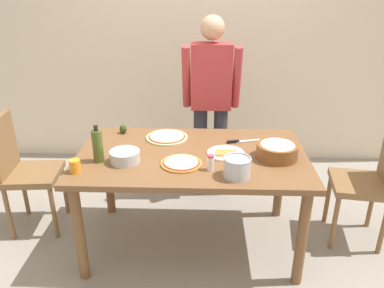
{
  "coord_description": "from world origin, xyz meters",
  "views": [
    {
      "loc": [
        0.09,
        -2.41,
        1.89
      ],
      "look_at": [
        0.0,
        0.05,
        0.81
      ],
      "focal_mm": 35.67,
      "sensor_mm": 36.0,
      "label": 1
    }
  ],
  "objects_px": {
    "chair_wooden_right": "(371,177)",
    "salt_shaker": "(210,162)",
    "mixing_bowl_steel": "(125,156)",
    "steel_pot": "(237,167)",
    "olive_oil_bottle": "(98,146)",
    "avocado": "(123,129)",
    "person_cook": "(211,98)",
    "plate_with_slice": "(226,153)",
    "popcorn_bowl": "(277,150)",
    "dining_table": "(192,165)",
    "cup_orange": "(75,166)",
    "chair_wooden_left": "(22,167)",
    "chef_knife": "(241,141)",
    "pizza_cooked_on_tray": "(181,163)",
    "pizza_raw_on_board": "(167,137)"
  },
  "relations": [
    {
      "from": "chair_wooden_left",
      "to": "pizza_cooked_on_tray",
      "type": "height_order",
      "value": "chair_wooden_left"
    },
    {
      "from": "plate_with_slice",
      "to": "chef_knife",
      "type": "xyz_separation_m",
      "value": [
        0.12,
        0.22,
        -0.0
      ]
    },
    {
      "from": "mixing_bowl_steel",
      "to": "steel_pot",
      "type": "bearing_deg",
      "value": -13.63
    },
    {
      "from": "chair_wooden_right",
      "to": "popcorn_bowl",
      "type": "distance_m",
      "value": 0.81
    },
    {
      "from": "chair_wooden_right",
      "to": "avocado",
      "type": "relative_size",
      "value": 13.57
    },
    {
      "from": "plate_with_slice",
      "to": "avocado",
      "type": "distance_m",
      "value": 0.87
    },
    {
      "from": "olive_oil_bottle",
      "to": "avocado",
      "type": "height_order",
      "value": "olive_oil_bottle"
    },
    {
      "from": "chair_wooden_right",
      "to": "cup_orange",
      "type": "distance_m",
      "value": 2.1
    },
    {
      "from": "plate_with_slice",
      "to": "steel_pot",
      "type": "relative_size",
      "value": 1.5
    },
    {
      "from": "plate_with_slice",
      "to": "cup_orange",
      "type": "distance_m",
      "value": 1.01
    },
    {
      "from": "cup_orange",
      "to": "chef_knife",
      "type": "height_order",
      "value": "cup_orange"
    },
    {
      "from": "cup_orange",
      "to": "avocado",
      "type": "distance_m",
      "value": 0.68
    },
    {
      "from": "person_cook",
      "to": "plate_with_slice",
      "type": "relative_size",
      "value": 6.23
    },
    {
      "from": "dining_table",
      "to": "steel_pot",
      "type": "height_order",
      "value": "steel_pot"
    },
    {
      "from": "chair_wooden_left",
      "to": "dining_table",
      "type": "bearing_deg",
      "value": -7.34
    },
    {
      "from": "plate_with_slice",
      "to": "popcorn_bowl",
      "type": "distance_m",
      "value": 0.35
    },
    {
      "from": "dining_table",
      "to": "pizza_cooked_on_tray",
      "type": "relative_size",
      "value": 5.82
    },
    {
      "from": "pizza_cooked_on_tray",
      "to": "mixing_bowl_steel",
      "type": "xyz_separation_m",
      "value": [
        -0.38,
        0.02,
        0.03
      ]
    },
    {
      "from": "dining_table",
      "to": "pizza_cooked_on_tray",
      "type": "distance_m",
      "value": 0.21
    },
    {
      "from": "chair_wooden_right",
      "to": "salt_shaker",
      "type": "xyz_separation_m",
      "value": [
        -1.19,
        -0.35,
        0.27
      ]
    },
    {
      "from": "chef_knife",
      "to": "pizza_raw_on_board",
      "type": "bearing_deg",
      "value": 174.49
    },
    {
      "from": "chair_wooden_left",
      "to": "olive_oil_bottle",
      "type": "distance_m",
      "value": 0.84
    },
    {
      "from": "person_cook",
      "to": "plate_with_slice",
      "type": "xyz_separation_m",
      "value": [
        0.1,
        -0.76,
        -0.17
      ]
    },
    {
      "from": "popcorn_bowl",
      "to": "mixing_bowl_steel",
      "type": "relative_size",
      "value": 1.4
    },
    {
      "from": "chair_wooden_right",
      "to": "salt_shaker",
      "type": "distance_m",
      "value": 1.27
    },
    {
      "from": "chair_wooden_left",
      "to": "chef_knife",
      "type": "bearing_deg",
      "value": 1.5
    },
    {
      "from": "plate_with_slice",
      "to": "olive_oil_bottle",
      "type": "xyz_separation_m",
      "value": [
        -0.85,
        -0.14,
        0.11
      ]
    },
    {
      "from": "person_cook",
      "to": "mixing_bowl_steel",
      "type": "distance_m",
      "value": 1.08
    },
    {
      "from": "pizza_cooked_on_tray",
      "to": "chef_knife",
      "type": "xyz_separation_m",
      "value": [
        0.42,
        0.38,
        -0.0
      ]
    },
    {
      "from": "plate_with_slice",
      "to": "salt_shaker",
      "type": "distance_m",
      "value": 0.27
    },
    {
      "from": "chair_wooden_right",
      "to": "olive_oil_bottle",
      "type": "bearing_deg",
      "value": -172.69
    },
    {
      "from": "chef_knife",
      "to": "pizza_cooked_on_tray",
      "type": "bearing_deg",
      "value": -137.71
    },
    {
      "from": "steel_pot",
      "to": "mixing_bowl_steel",
      "type": "bearing_deg",
      "value": 166.37
    },
    {
      "from": "avocado",
      "to": "steel_pot",
      "type": "bearing_deg",
      "value": -38.98
    },
    {
      "from": "chair_wooden_left",
      "to": "chef_knife",
      "type": "distance_m",
      "value": 1.7
    },
    {
      "from": "plate_with_slice",
      "to": "person_cook",
      "type": "bearing_deg",
      "value": 97.43
    },
    {
      "from": "popcorn_bowl",
      "to": "olive_oil_bottle",
      "type": "distance_m",
      "value": 1.2
    },
    {
      "from": "dining_table",
      "to": "salt_shaker",
      "type": "relative_size",
      "value": 15.09
    },
    {
      "from": "pizza_raw_on_board",
      "to": "avocado",
      "type": "distance_m",
      "value": 0.36
    },
    {
      "from": "chair_wooden_left",
      "to": "chair_wooden_right",
      "type": "height_order",
      "value": "same"
    },
    {
      "from": "chair_wooden_left",
      "to": "chef_knife",
      "type": "relative_size",
      "value": 3.32
    },
    {
      "from": "chair_wooden_right",
      "to": "pizza_cooked_on_tray",
      "type": "distance_m",
      "value": 1.43
    },
    {
      "from": "pizza_cooked_on_tray",
      "to": "olive_oil_bottle",
      "type": "distance_m",
      "value": 0.56
    },
    {
      "from": "person_cook",
      "to": "steel_pot",
      "type": "distance_m",
      "value": 1.1
    },
    {
      "from": "popcorn_bowl",
      "to": "salt_shaker",
      "type": "height_order",
      "value": "popcorn_bowl"
    },
    {
      "from": "popcorn_bowl",
      "to": "salt_shaker",
      "type": "distance_m",
      "value": 0.49
    },
    {
      "from": "mixing_bowl_steel",
      "to": "steel_pot",
      "type": "height_order",
      "value": "steel_pot"
    },
    {
      "from": "pizza_raw_on_board",
      "to": "avocado",
      "type": "bearing_deg",
      "value": 165.98
    },
    {
      "from": "pizza_cooked_on_tray",
      "to": "avocado",
      "type": "height_order",
      "value": "avocado"
    },
    {
      "from": "steel_pot",
      "to": "salt_shaker",
      "type": "bearing_deg",
      "value": 153.08
    }
  ]
}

